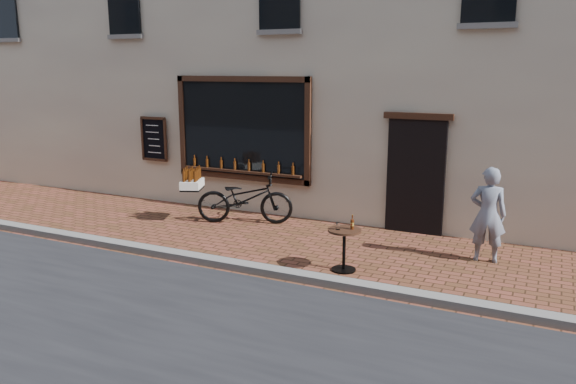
% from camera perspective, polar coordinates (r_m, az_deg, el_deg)
% --- Properties ---
extents(ground, '(90.00, 90.00, 0.00)m').
position_cam_1_polar(ground, '(8.84, -5.03, -8.34)').
color(ground, '#57321C').
rests_on(ground, ground).
extents(kerb, '(90.00, 0.25, 0.12)m').
position_cam_1_polar(kerb, '(8.98, -4.38, -7.58)').
color(kerb, slate).
rests_on(kerb, ground).
extents(cargo_bicycle, '(2.34, 1.42, 1.11)m').
position_cam_1_polar(cargo_bicycle, '(11.55, -4.59, -0.61)').
color(cargo_bicycle, black).
rests_on(cargo_bicycle, ground).
extents(bistro_table, '(0.53, 0.53, 0.91)m').
position_cam_1_polar(bistro_table, '(8.87, 5.75, -4.99)').
color(bistro_table, black).
rests_on(bistro_table, ground).
extents(pedestrian, '(0.62, 0.44, 1.59)m').
position_cam_1_polar(pedestrian, '(9.74, 19.65, -2.17)').
color(pedestrian, slate).
rests_on(pedestrian, ground).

